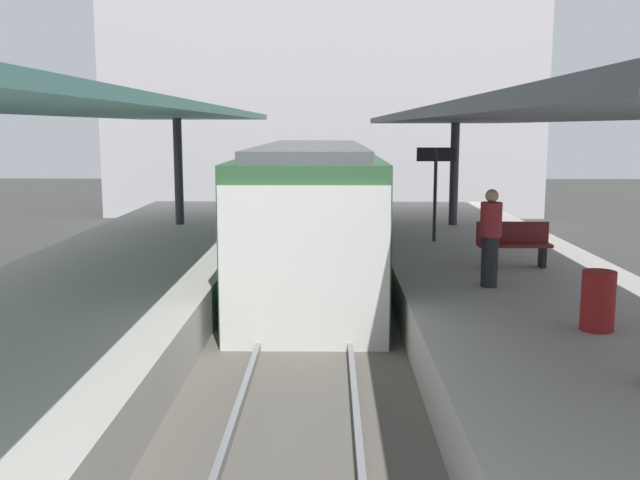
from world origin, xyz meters
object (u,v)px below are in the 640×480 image
at_px(litter_bin, 598,301).
at_px(platform_sign, 436,173).
at_px(passenger_near_bench, 490,236).
at_px(platform_bench, 513,243).
at_px(commuter_train, 313,214).

bearing_deg(litter_bin, platform_sign, 98.18).
bearing_deg(passenger_near_bench, platform_bench, 64.86).
height_order(commuter_train, platform_bench, commuter_train).
bearing_deg(platform_bench, commuter_train, 148.89).
height_order(platform_bench, passenger_near_bench, passenger_near_bench).
bearing_deg(passenger_near_bench, commuter_train, 126.38).
bearing_deg(platform_bench, platform_sign, 109.24).
height_order(commuter_train, platform_sign, commuter_train).
relative_size(platform_sign, litter_bin, 2.76).
relative_size(platform_bench, litter_bin, 1.75).
distance_m(platform_bench, litter_bin, 4.48).
xyz_separation_m(platform_bench, passenger_near_bench, (-0.85, -1.82, 0.39)).
distance_m(platform_sign, litter_bin, 7.77).
xyz_separation_m(commuter_train, platform_bench, (3.95, -2.38, -0.26)).
distance_m(platform_bench, platform_sign, 3.50).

